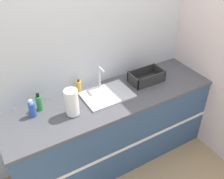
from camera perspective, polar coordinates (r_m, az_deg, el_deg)
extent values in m
plane|color=tan|center=(3.18, 2.95, -17.85)|extent=(12.00, 12.00, 0.00)
cube|color=silver|center=(2.80, -3.90, 8.70)|extent=(4.68, 0.06, 2.60)
cube|color=silver|center=(3.21, 18.46, 10.58)|extent=(0.06, 2.65, 2.60)
cube|color=#33517A|center=(3.04, -0.16, -8.71)|extent=(2.28, 0.65, 0.87)
cube|color=white|center=(2.85, 3.17, -12.51)|extent=(2.28, 0.01, 0.04)
cube|color=#4C4C51|center=(2.75, -0.17, -1.92)|extent=(2.31, 0.67, 0.03)
cube|color=silver|center=(2.76, -1.06, -1.17)|extent=(0.51, 0.37, 0.02)
cylinder|color=silver|center=(2.80, -2.74, 2.69)|extent=(0.02, 0.02, 0.24)
cylinder|color=silver|center=(2.69, -2.24, 4.32)|extent=(0.02, 0.11, 0.02)
cylinder|color=#4C4C51|center=(2.55, -8.48, -5.22)|extent=(0.10, 0.10, 0.01)
cylinder|color=white|center=(2.46, -8.75, -2.76)|extent=(0.13, 0.13, 0.27)
cube|color=#2D2D2D|center=(3.01, 7.42, 1.88)|extent=(0.38, 0.22, 0.01)
cube|color=#2D2D2D|center=(2.91, 8.71, 2.01)|extent=(0.38, 0.01, 0.12)
cube|color=#2D2D2D|center=(3.04, 6.37, 3.82)|extent=(0.38, 0.01, 0.12)
cube|color=#2D2D2D|center=(2.88, 4.59, 1.97)|extent=(0.01, 0.22, 0.12)
cube|color=#2D2D2D|center=(3.08, 10.26, 3.84)|extent=(0.01, 0.22, 0.12)
cylinder|color=#2D8C3D|center=(2.63, -15.57, -2.88)|extent=(0.06, 0.06, 0.16)
cylinder|color=black|center=(2.57, -15.89, -1.19)|extent=(0.03, 0.03, 0.03)
cylinder|color=#2D56B7|center=(2.57, -16.94, -4.20)|extent=(0.06, 0.06, 0.15)
cylinder|color=silver|center=(2.51, -17.30, -2.55)|extent=(0.04, 0.04, 0.03)
cylinder|color=gold|center=(2.81, -7.22, 0.65)|extent=(0.05, 0.05, 0.13)
cylinder|color=black|center=(2.77, -7.33, 1.93)|extent=(0.02, 0.02, 0.02)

